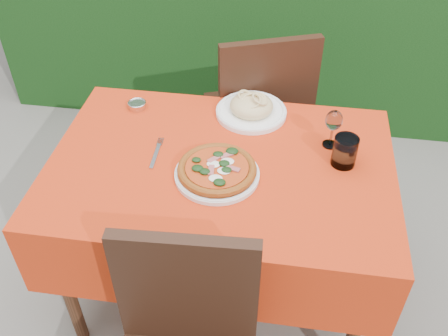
# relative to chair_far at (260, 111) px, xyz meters

# --- Properties ---
(ground) EXTENTS (60.00, 60.00, 0.00)m
(ground) POSITION_rel_chair_far_xyz_m (-0.09, -0.63, -0.56)
(ground) COLOR #67635D
(ground) RESTS_ON ground
(dining_table) EXTENTS (1.26, 0.86, 0.75)m
(dining_table) POSITION_rel_chair_far_xyz_m (-0.09, -0.63, 0.03)
(dining_table) COLOR #472716
(dining_table) RESTS_ON ground
(chair_far) EXTENTS (0.57, 0.57, 0.98)m
(chair_far) POSITION_rel_chair_far_xyz_m (0.00, 0.00, 0.00)
(chair_far) COLOR black
(chair_far) RESTS_ON ground
(pizza_plate) EXTENTS (0.36, 0.36, 0.06)m
(pizza_plate) POSITION_rel_chair_far_xyz_m (-0.09, -0.70, 0.21)
(pizza_plate) COLOR white
(pizza_plate) RESTS_ON dining_table
(pasta_plate) EXTENTS (0.29, 0.29, 0.08)m
(pasta_plate) POSITION_rel_chair_far_xyz_m (-0.02, -0.30, 0.22)
(pasta_plate) COLOR white
(pasta_plate) RESTS_ON dining_table
(water_glass) EXTENTS (0.09, 0.09, 0.11)m
(water_glass) POSITION_rel_chair_far_xyz_m (0.35, -0.56, 0.24)
(water_glass) COLOR silver
(water_glass) RESTS_ON dining_table
(wine_glass) EXTENTS (0.06, 0.06, 0.16)m
(wine_glass) POSITION_rel_chair_far_xyz_m (0.30, -0.46, 0.30)
(wine_glass) COLOR silver
(wine_glass) RESTS_ON dining_table
(fork) EXTENTS (0.03, 0.20, 0.01)m
(fork) POSITION_rel_chair_far_xyz_m (-0.34, -0.63, 0.19)
(fork) COLOR #ACACB3
(fork) RESTS_ON dining_table
(steel_ramekin) EXTENTS (0.07, 0.07, 0.03)m
(steel_ramekin) POSITION_rel_chair_far_xyz_m (-0.49, -0.33, 0.20)
(steel_ramekin) COLOR silver
(steel_ramekin) RESTS_ON dining_table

